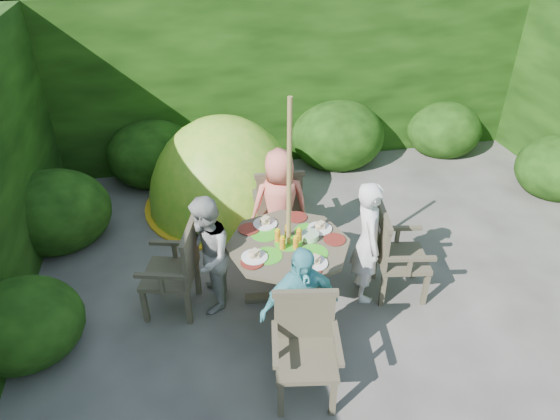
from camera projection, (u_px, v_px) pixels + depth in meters
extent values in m
plane|color=#413E3A|center=(377.00, 311.00, 5.08)|extent=(60.00, 60.00, 0.00)
cube|color=black|center=(291.00, 72.00, 7.71)|extent=(9.00, 1.00, 2.50)
cylinder|color=#3C3627|center=(288.00, 273.00, 5.07)|extent=(0.12, 0.12, 0.68)
cube|color=#3C3627|center=(288.00, 296.00, 5.23)|extent=(0.90, 0.19, 0.06)
cube|color=#3C3627|center=(288.00, 296.00, 5.23)|extent=(0.19, 0.90, 0.06)
cylinder|color=#3C3627|center=(288.00, 245.00, 4.87)|extent=(1.35, 1.35, 0.04)
cylinder|color=green|center=(268.00, 256.00, 4.69)|extent=(0.28, 0.28, 0.00)
cylinder|color=green|center=(314.00, 253.00, 4.73)|extent=(0.28, 0.28, 0.00)
cylinder|color=green|center=(265.00, 234.00, 4.99)|extent=(0.28, 0.28, 0.00)
cylinder|color=green|center=(308.00, 231.00, 5.03)|extent=(0.28, 0.28, 0.00)
cylinder|color=green|center=(288.00, 243.00, 4.86)|extent=(0.28, 0.28, 0.00)
cylinder|color=white|center=(320.00, 229.00, 5.06)|extent=(0.25, 0.25, 0.01)
cylinder|color=white|center=(265.00, 224.00, 5.13)|extent=(0.25, 0.25, 0.01)
cylinder|color=white|center=(254.00, 257.00, 4.66)|extent=(0.25, 0.25, 0.01)
cylinder|color=white|center=(314.00, 263.00, 4.59)|extent=(0.25, 0.25, 0.01)
cylinder|color=red|center=(335.00, 239.00, 4.90)|extent=(0.22, 0.22, 0.01)
cylinder|color=red|center=(297.00, 217.00, 5.24)|extent=(0.22, 0.22, 0.01)
cylinder|color=red|center=(249.00, 229.00, 5.05)|extent=(0.22, 0.22, 0.01)
cylinder|color=red|center=(252.00, 262.00, 4.60)|extent=(0.22, 0.22, 0.01)
cylinder|color=red|center=(310.00, 270.00, 4.51)|extent=(0.22, 0.22, 0.01)
cylinder|color=green|center=(310.00, 236.00, 4.91)|extent=(0.18, 0.18, 0.06)
cylinder|color=olive|center=(289.00, 210.00, 4.66)|extent=(0.05, 0.05, 2.20)
cube|color=#3C3627|center=(402.00, 258.00, 5.13)|extent=(0.58, 0.59, 0.05)
cube|color=#3C3627|center=(425.00, 288.00, 5.07)|extent=(0.06, 0.06, 0.42)
cube|color=#3C3627|center=(414.00, 261.00, 5.43)|extent=(0.06, 0.06, 0.42)
cube|color=#3C3627|center=(383.00, 289.00, 5.05)|extent=(0.06, 0.06, 0.42)
cube|color=#3C3627|center=(375.00, 262.00, 5.42)|extent=(0.06, 0.06, 0.42)
cube|color=#3C3627|center=(382.00, 238.00, 4.98)|extent=(0.13, 0.51, 0.50)
cube|color=#3C3627|center=(411.00, 259.00, 4.80)|extent=(0.50, 0.14, 0.04)
cube|color=#3C3627|center=(399.00, 228.00, 5.24)|extent=(0.50, 0.14, 0.04)
cube|color=#3C3627|center=(169.00, 275.00, 4.91)|extent=(0.61, 0.62, 0.05)
cube|color=#3C3627|center=(157.00, 276.00, 5.22)|extent=(0.06, 0.06, 0.41)
cube|color=#3C3627|center=(145.00, 305.00, 4.86)|extent=(0.06, 0.06, 0.41)
cube|color=#3C3627|center=(198.00, 278.00, 5.20)|extent=(0.06, 0.06, 0.41)
cube|color=#3C3627|center=(189.00, 307.00, 4.84)|extent=(0.06, 0.06, 0.41)
cube|color=#3C3627|center=(191.00, 254.00, 4.76)|extent=(0.17, 0.50, 0.49)
cube|color=#3C3627|center=(173.00, 243.00, 5.02)|extent=(0.49, 0.18, 0.04)
cube|color=#3C3627|center=(160.00, 276.00, 4.59)|extent=(0.49, 0.18, 0.04)
cube|color=#3C3627|center=(276.00, 204.00, 6.01)|extent=(0.54, 0.52, 0.05)
cube|color=#3C3627|center=(291.00, 209.00, 6.34)|extent=(0.05, 0.05, 0.42)
cube|color=#3C3627|center=(256.00, 212.00, 6.28)|extent=(0.05, 0.05, 0.42)
cube|color=#3C3627|center=(297.00, 228.00, 5.97)|extent=(0.05, 0.05, 0.42)
cube|color=#3C3627|center=(261.00, 231.00, 5.91)|extent=(0.05, 0.05, 0.42)
cube|color=#3C3627|center=(280.00, 195.00, 5.66)|extent=(0.52, 0.06, 0.50)
cube|color=#3C3627|center=(298.00, 188.00, 5.93)|extent=(0.07, 0.50, 0.04)
cube|color=#3C3627|center=(254.00, 192.00, 5.86)|extent=(0.07, 0.50, 0.04)
cube|color=#3C3627|center=(306.00, 360.00, 4.04)|extent=(0.57, 0.55, 0.05)
cube|color=#3C3627|center=(281.00, 399.00, 3.97)|extent=(0.06, 0.06, 0.40)
cube|color=#3C3627|center=(333.00, 397.00, 3.98)|extent=(0.06, 0.06, 0.40)
cube|color=#3C3627|center=(279.00, 358.00, 4.32)|extent=(0.06, 0.06, 0.40)
cube|color=#3C3627|center=(327.00, 356.00, 4.34)|extent=(0.06, 0.06, 0.40)
cube|color=#3C3627|center=(304.00, 316.00, 4.09)|extent=(0.50, 0.12, 0.48)
cube|color=#3C3627|center=(275.00, 344.00, 3.93)|extent=(0.13, 0.48, 0.04)
cube|color=#3C3627|center=(338.00, 342.00, 3.94)|extent=(0.13, 0.48, 0.04)
imported|color=silver|center=(368.00, 242.00, 4.96)|extent=(0.40, 0.54, 1.34)
imported|color=#A8A8A3|center=(207.00, 256.00, 4.84)|extent=(0.55, 0.66, 1.26)
imported|color=#EE7562|center=(280.00, 205.00, 5.56)|extent=(0.65, 0.43, 1.32)
imported|color=#4EB0B8|center=(300.00, 308.00, 4.25)|extent=(0.77, 0.43, 1.24)
ellipsoid|color=#65B723|center=(225.00, 203.00, 6.84)|extent=(2.17, 2.17, 2.47)
ellipsoid|color=black|center=(228.00, 232.00, 6.26)|extent=(0.72, 0.42, 0.85)
cylinder|color=gold|center=(225.00, 202.00, 6.83)|extent=(2.16, 2.16, 0.03)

